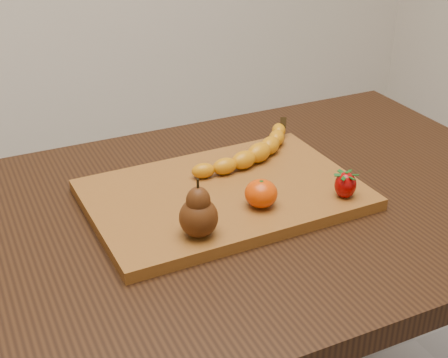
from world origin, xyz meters
name	(u,v)px	position (x,y,z in m)	size (l,w,h in m)	color
table	(262,245)	(0.00, 0.00, 0.66)	(1.00, 0.70, 0.76)	black
cutting_board	(224,195)	(-0.06, 0.02, 0.77)	(0.45, 0.30, 0.02)	brown
banana	(259,152)	(0.04, 0.09, 0.80)	(0.23, 0.06, 0.04)	orange
pear	(198,208)	(-0.16, -0.09, 0.83)	(0.06, 0.06, 0.09)	#49230B
mandarin	(261,193)	(-0.03, -0.05, 0.80)	(0.05, 0.05, 0.04)	#D23D02
strawberry	(345,184)	(0.10, -0.08, 0.80)	(0.04, 0.04, 0.04)	#950404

